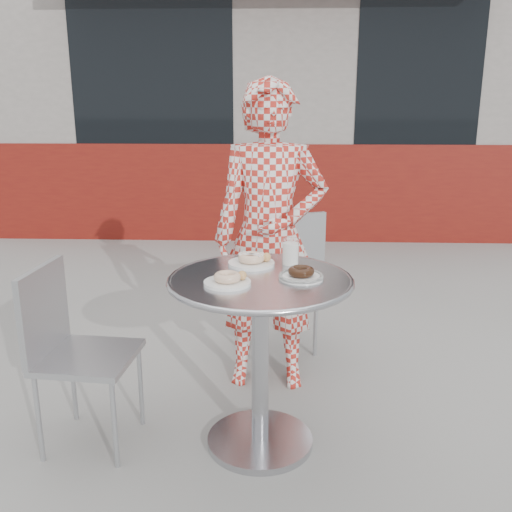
{
  "coord_description": "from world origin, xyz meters",
  "views": [
    {
      "loc": [
        0.06,
        -2.2,
        1.46
      ],
      "look_at": [
        -0.03,
        0.04,
        0.83
      ],
      "focal_mm": 40.0,
      "sensor_mm": 36.0,
      "label": 1
    }
  ],
  "objects_px": {
    "plate_far": "(252,260)",
    "plate_checker": "(301,275)",
    "chair_far": "(277,307)",
    "plate_near": "(228,280)",
    "bistro_table": "(260,321)",
    "milk_cup": "(291,252)",
    "seated_person": "(270,238)",
    "chair_left": "(89,391)"
  },
  "relations": [
    {
      "from": "plate_far",
      "to": "plate_checker",
      "type": "relative_size",
      "value": 1.1
    },
    {
      "from": "chair_far",
      "to": "plate_near",
      "type": "xyz_separation_m",
      "value": [
        -0.19,
        -1.06,
        0.51
      ]
    },
    {
      "from": "chair_far",
      "to": "bistro_table",
      "type": "bearing_deg",
      "value": 64.74
    },
    {
      "from": "bistro_table",
      "to": "milk_cup",
      "type": "relative_size",
      "value": 6.61
    },
    {
      "from": "chair_far",
      "to": "plate_checker",
      "type": "distance_m",
      "value": 1.11
    },
    {
      "from": "bistro_table",
      "to": "plate_far",
      "type": "relative_size",
      "value": 3.81
    },
    {
      "from": "chair_far",
      "to": "plate_checker",
      "type": "height_order",
      "value": "chair_far"
    },
    {
      "from": "seated_person",
      "to": "plate_far",
      "type": "xyz_separation_m",
      "value": [
        -0.07,
        -0.41,
        0.0
      ]
    },
    {
      "from": "seated_person",
      "to": "bistro_table",
      "type": "bearing_deg",
      "value": -91.61
    },
    {
      "from": "chair_left",
      "to": "milk_cup",
      "type": "distance_m",
      "value": 1.05
    },
    {
      "from": "plate_far",
      "to": "plate_checker",
      "type": "xyz_separation_m",
      "value": [
        0.2,
        -0.18,
        -0.01
      ]
    },
    {
      "from": "plate_far",
      "to": "seated_person",
      "type": "bearing_deg",
      "value": 80.52
    },
    {
      "from": "bistro_table",
      "to": "plate_checker",
      "type": "xyz_separation_m",
      "value": [
        0.16,
        -0.0,
        0.2
      ]
    },
    {
      "from": "chair_left",
      "to": "chair_far",
      "type": "bearing_deg",
      "value": -33.92
    },
    {
      "from": "seated_person",
      "to": "plate_far",
      "type": "distance_m",
      "value": 0.42
    },
    {
      "from": "plate_far",
      "to": "plate_near",
      "type": "distance_m",
      "value": 0.28
    },
    {
      "from": "plate_checker",
      "to": "chair_left",
      "type": "bearing_deg",
      "value": -179.42
    },
    {
      "from": "chair_left",
      "to": "milk_cup",
      "type": "bearing_deg",
      "value": -71.3
    },
    {
      "from": "milk_cup",
      "to": "plate_far",
      "type": "bearing_deg",
      "value": -174.5
    },
    {
      "from": "plate_far",
      "to": "plate_checker",
      "type": "bearing_deg",
      "value": -41.77
    },
    {
      "from": "chair_left",
      "to": "seated_person",
      "type": "relative_size",
      "value": 0.51
    },
    {
      "from": "plate_checker",
      "to": "chair_far",
      "type": "bearing_deg",
      "value": 95.47
    },
    {
      "from": "chair_left",
      "to": "plate_checker",
      "type": "height_order",
      "value": "plate_checker"
    },
    {
      "from": "bistro_table",
      "to": "chair_far",
      "type": "distance_m",
      "value": 1.03
    },
    {
      "from": "plate_far",
      "to": "plate_near",
      "type": "xyz_separation_m",
      "value": [
        -0.08,
        -0.27,
        -0.0
      ]
    },
    {
      "from": "chair_left",
      "to": "plate_far",
      "type": "distance_m",
      "value": 0.9
    },
    {
      "from": "plate_far",
      "to": "milk_cup",
      "type": "relative_size",
      "value": 1.74
    },
    {
      "from": "plate_near",
      "to": "seated_person",
      "type": "bearing_deg",
      "value": 77.59
    },
    {
      "from": "chair_left",
      "to": "plate_far",
      "type": "xyz_separation_m",
      "value": [
        0.69,
        0.19,
        0.54
      ]
    },
    {
      "from": "bistro_table",
      "to": "plate_near",
      "type": "bearing_deg",
      "value": -145.05
    },
    {
      "from": "plate_far",
      "to": "milk_cup",
      "type": "distance_m",
      "value": 0.17
    },
    {
      "from": "plate_checker",
      "to": "milk_cup",
      "type": "bearing_deg",
      "value": 101.14
    },
    {
      "from": "plate_near",
      "to": "chair_far",
      "type": "bearing_deg",
      "value": 79.86
    },
    {
      "from": "seated_person",
      "to": "plate_far",
      "type": "relative_size",
      "value": 7.78
    },
    {
      "from": "chair_far",
      "to": "milk_cup",
      "type": "distance_m",
      "value": 0.96
    },
    {
      "from": "bistro_table",
      "to": "seated_person",
      "type": "bearing_deg",
      "value": 87.32
    },
    {
      "from": "plate_far",
      "to": "milk_cup",
      "type": "height_order",
      "value": "milk_cup"
    },
    {
      "from": "plate_checker",
      "to": "milk_cup",
      "type": "relative_size",
      "value": 1.58
    },
    {
      "from": "plate_far",
      "to": "plate_near",
      "type": "relative_size",
      "value": 1.09
    },
    {
      "from": "chair_left",
      "to": "plate_checker",
      "type": "xyz_separation_m",
      "value": [
        0.9,
        0.01,
        0.53
      ]
    },
    {
      "from": "chair_left",
      "to": "plate_checker",
      "type": "relative_size",
      "value": 4.36
    },
    {
      "from": "seated_person",
      "to": "milk_cup",
      "type": "distance_m",
      "value": 0.41
    }
  ]
}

